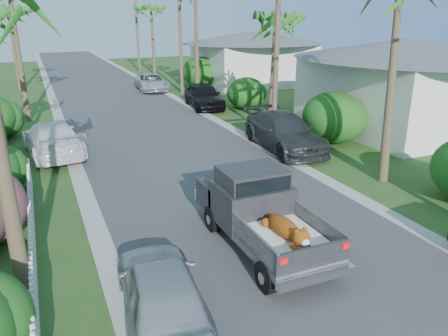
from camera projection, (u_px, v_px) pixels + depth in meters
name	position (u px, v px, depth m)	size (l,w,h in m)	color
ground	(346.00, 314.00, 9.24)	(120.00, 120.00, 0.00)	#2A4C1C
road	(120.00, 104.00, 30.87)	(8.00, 100.00, 0.02)	#38383A
curb_left	(56.00, 109.00, 29.25)	(0.60, 100.00, 0.06)	#A5A39E
curb_right	(178.00, 99.00, 32.48)	(0.60, 100.00, 0.06)	#A5A39E
pickup_truck	(256.00, 208.00, 11.89)	(1.98, 5.12, 2.06)	black
parked_car_rm	(284.00, 132.00, 20.34)	(2.26, 5.56, 1.61)	#2B2E30
parked_car_rf	(204.00, 96.00, 29.40)	(1.95, 4.85, 1.65)	black
parked_car_rd	(152.00, 82.00, 36.19)	(2.27, 4.93, 1.37)	silver
parked_car_ln	(162.00, 291.00, 8.86)	(1.61, 3.99, 1.36)	#AAABB1
parked_car_lf	(52.00, 139.00, 19.39)	(2.14, 5.25, 1.52)	white
palm_l_d	(8.00, 9.00, 34.09)	(4.40, 4.40, 7.70)	brown
palm_r_b	(275.00, 15.00, 22.73)	(4.40, 4.40, 7.20)	brown
palm_r_d	(151.00, 7.00, 44.07)	(4.40, 4.40, 8.00)	brown
shrub_r_b	(334.00, 118.00, 21.27)	(3.00, 3.30, 2.50)	#154A16
shrub_r_c	(247.00, 93.00, 29.02)	(2.60, 2.86, 2.10)	#154A16
shrub_r_d	(201.00, 72.00, 37.78)	(3.20, 3.52, 2.60)	#154A16
picket_fence	(32.00, 233.00, 11.58)	(0.10, 11.00, 1.00)	white
house_right_near	(402.00, 88.00, 23.77)	(8.00, 9.00, 4.80)	silver
house_right_far	(253.00, 60.00, 39.38)	(9.00, 8.00, 4.60)	silver
utility_pole_b	(277.00, 45.00, 21.07)	(1.60, 0.26, 9.00)	brown
utility_pole_c	(180.00, 34.00, 34.05)	(1.60, 0.26, 9.00)	brown
utility_pole_d	(137.00, 28.00, 47.03)	(1.60, 0.26, 9.00)	brown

